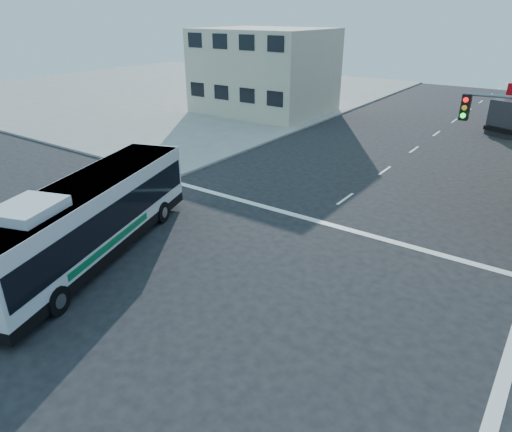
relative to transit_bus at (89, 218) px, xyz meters
The scene contains 4 objects.
ground 6.26m from the transit_bus, ahead, with size 120.00×120.00×0.00m, color black.
sidewalk_nw 44.80m from the transit_bus, 130.49° to the left, with size 50.00×50.00×0.15m, color gray.
building_west 31.16m from the transit_bus, 110.91° to the left, with size 12.06×10.06×8.00m.
transit_bus is the anchor object (origin of this frame).
Camera 1 is at (9.44, -8.97, 9.51)m, focal length 32.00 mm.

